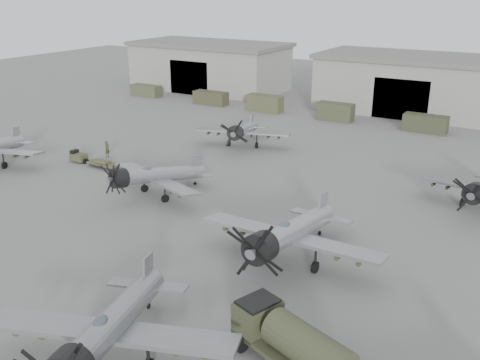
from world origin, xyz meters
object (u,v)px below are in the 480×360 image
(aircraft_far_0, at_px, (243,130))
(tug_trailer, at_px, (88,160))
(aircraft_mid_2, at_px, (288,234))
(aircraft_near_1, at_px, (107,330))
(aircraft_mid_1, at_px, (152,176))
(fuel_tanker, at_px, (293,340))
(ground_crew, at_px, (107,149))

(aircraft_far_0, distance_m, tug_trailer, 18.56)
(aircraft_mid_2, xyz_separation_m, aircraft_far_0, (-17.64, 23.85, -0.36))
(aircraft_near_1, bearing_deg, aircraft_far_0, 90.80)
(tug_trailer, bearing_deg, aircraft_mid_2, -16.77)
(aircraft_mid_1, height_order, aircraft_mid_2, aircraft_mid_2)
(aircraft_mid_2, relative_size, fuel_tanker, 1.73)
(aircraft_near_1, xyz_separation_m, ground_crew, (-26.06, 27.10, -1.49))
(aircraft_mid_2, distance_m, aircraft_far_0, 29.67)
(aircraft_near_1, bearing_deg, ground_crew, 114.00)
(aircraft_far_0, height_order, fuel_tanker, aircraft_far_0)
(aircraft_mid_2, height_order, ground_crew, aircraft_mid_2)
(fuel_tanker, height_order, ground_crew, fuel_tanker)
(tug_trailer, bearing_deg, aircraft_mid_1, -16.57)
(aircraft_mid_2, distance_m, tug_trailer, 30.72)
(aircraft_mid_2, height_order, aircraft_far_0, aircraft_mid_2)
(fuel_tanker, xyz_separation_m, tug_trailer, (-34.08, 19.01, -1.14))
(aircraft_mid_2, xyz_separation_m, ground_crew, (-29.19, 12.50, -1.53))
(aircraft_far_0, bearing_deg, aircraft_mid_1, -103.35)
(aircraft_mid_2, xyz_separation_m, tug_trailer, (-29.18, 9.40, -1.97))
(aircraft_mid_1, bearing_deg, tug_trailer, -179.97)
(fuel_tanker, distance_m, tug_trailer, 39.04)
(aircraft_far_0, height_order, ground_crew, aircraft_far_0)
(aircraft_mid_2, relative_size, tug_trailer, 1.99)
(aircraft_near_1, xyz_separation_m, tug_trailer, (-26.05, 24.00, -1.93))
(aircraft_mid_1, xyz_separation_m, aircraft_mid_2, (16.60, -5.39, 0.37))
(aircraft_mid_1, bearing_deg, aircraft_mid_2, -0.32)
(aircraft_near_1, xyz_separation_m, aircraft_mid_2, (3.13, 14.61, 0.04))
(ground_crew, bearing_deg, aircraft_mid_2, -115.54)
(aircraft_mid_1, relative_size, aircraft_far_0, 0.99)
(aircraft_mid_1, height_order, fuel_tanker, aircraft_mid_1)
(aircraft_near_1, distance_m, aircraft_far_0, 41.11)
(fuel_tanker, relative_size, tug_trailer, 1.15)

